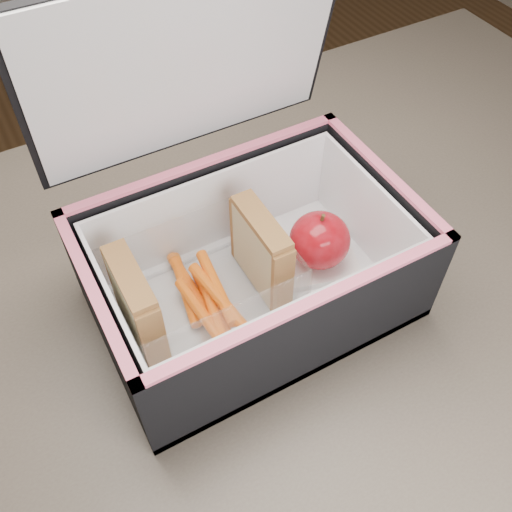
{
  "coord_description": "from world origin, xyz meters",
  "views": [
    {
      "loc": [
        -0.25,
        -0.32,
        1.27
      ],
      "look_at": [
        -0.06,
        0.01,
        0.81
      ],
      "focal_mm": 40.0,
      "sensor_mm": 36.0,
      "label": 1
    }
  ],
  "objects": [
    {
      "name": "ground",
      "position": [
        0.0,
        0.0,
        0.0
      ],
      "size": [
        4.0,
        4.0,
        0.0
      ],
      "primitive_type": "plane",
      "color": "brown",
      "rests_on": "ground"
    },
    {
      "name": "kitchen_table",
      "position": [
        0.0,
        0.0,
        0.66
      ],
      "size": [
        1.2,
        0.8,
        0.75
      ],
      "color": "brown",
      "rests_on": "ground"
    },
    {
      "name": "lunch_bag",
      "position": [
        -0.07,
        0.01,
        0.82
      ],
      "size": [
        0.33,
        0.26,
        0.33
      ],
      "color": "black",
      "rests_on": "kitchen_table"
    },
    {
      "name": "plastic_tub",
      "position": [
        -0.12,
        0.01,
        0.8
      ],
      "size": [
        0.18,
        0.13,
        0.08
      ],
      "primitive_type": null,
      "color": "white",
      "rests_on": "lunch_bag"
    },
    {
      "name": "sandwich_left",
      "position": [
        -0.19,
        0.01,
        0.82
      ],
      "size": [
        0.02,
        0.09,
        0.1
      ],
      "color": "#C9B686",
      "rests_on": "plastic_tub"
    },
    {
      "name": "sandwich_right",
      "position": [
        -0.05,
        0.01,
        0.82
      ],
      "size": [
        0.02,
        0.09,
        0.1
      ],
      "color": "#C9B686",
      "rests_on": "plastic_tub"
    },
    {
      "name": "carrot_sticks",
      "position": [
        -0.12,
        0.01,
        0.78
      ],
      "size": [
        0.05,
        0.15,
        0.03
      ],
      "color": "#E55011",
      "rests_on": "plastic_tub"
    },
    {
      "name": "paper_napkin",
      "position": [
        0.02,
        0.01,
        0.77
      ],
      "size": [
        0.1,
        0.1,
        0.01
      ],
      "primitive_type": "cube",
      "rotation": [
        0.0,
        0.0,
        -0.29
      ],
      "color": "white",
      "rests_on": "lunch_bag"
    },
    {
      "name": "red_apple",
      "position": [
        0.01,
        0.0,
        0.81
      ],
      "size": [
        0.07,
        0.07,
        0.07
      ],
      "rotation": [
        0.0,
        0.0,
        -0.1
      ],
      "color": "#920308",
      "rests_on": "paper_napkin"
    }
  ]
}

